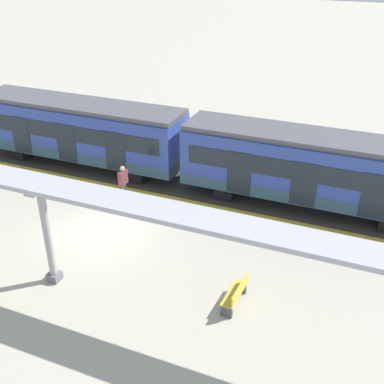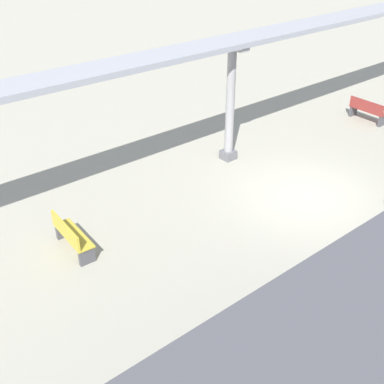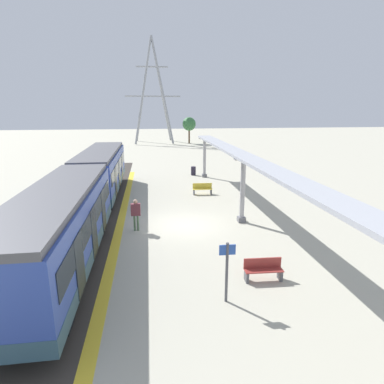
{
  "view_description": "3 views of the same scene",
  "coord_description": "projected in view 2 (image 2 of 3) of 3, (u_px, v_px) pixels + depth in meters",
  "views": [
    {
      "loc": [
        14.16,
        9.93,
        10.96
      ],
      "look_at": [
        -0.9,
        3.71,
        2.19
      ],
      "focal_mm": 44.45,
      "sensor_mm": 36.0,
      "label": 1
    },
    {
      "loc": [
        -7.25,
        10.49,
        7.49
      ],
      "look_at": [
        0.83,
        3.85,
        1.29
      ],
      "focal_mm": 45.84,
      "sensor_mm": 36.0,
      "label": 2
    },
    {
      "loc": [
        -1.86,
        -17.13,
        6.53
      ],
      "look_at": [
        0.56,
        0.68,
        1.78
      ],
      "focal_mm": 29.78,
      "sensor_mm": 36.0,
      "label": 3
    }
  ],
  "objects": [
    {
      "name": "canopy_pillar_second",
      "position": [
        230.0,
        104.0,
        15.59
      ],
      "size": [
        1.1,
        0.44,
        3.82
      ],
      "color": "slate",
      "rests_on": "ground"
    },
    {
      "name": "ground_plane",
      "position": [
        311.0,
        198.0,
        14.36
      ],
      "size": [
        176.0,
        176.0,
        0.0
      ],
      "primitive_type": "plane",
      "color": "#AFAB97"
    },
    {
      "name": "bench_mid_platform",
      "position": [
        71.0,
        236.0,
        11.99
      ],
      "size": [
        1.52,
        0.51,
        0.86
      ],
      "color": "gold",
      "rests_on": "ground"
    },
    {
      "name": "bench_near_end",
      "position": [
        367.0,
        110.0,
        19.22
      ],
      "size": [
        1.52,
        0.5,
        0.86
      ],
      "color": "maroon",
      "rests_on": "ground"
    },
    {
      "name": "canopy_beam",
      "position": [
        237.0,
        41.0,
        14.69
      ],
      "size": [
        1.2,
        26.7,
        0.16
      ],
      "primitive_type": "cube",
      "color": "#A8AAB2",
      "rests_on": "canopy_pillar_nearest"
    }
  ]
}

